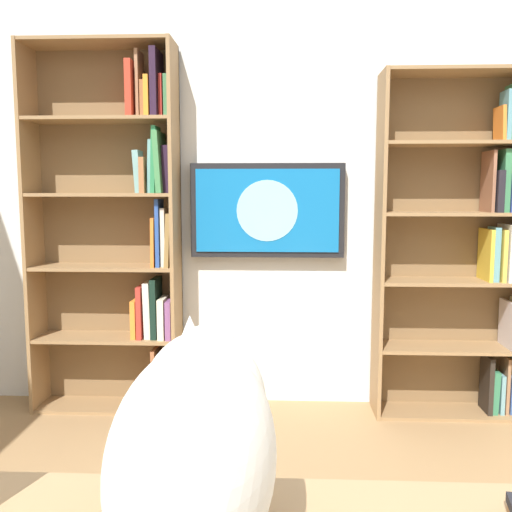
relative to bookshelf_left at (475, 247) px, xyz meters
The scene contains 5 objects.
wall_back 1.23m from the bookshelf_left, ahead, with size 4.52×0.06×2.70m, color silver.
bookshelf_left is the anchor object (origin of this frame).
bookshelf_right 2.13m from the bookshelf_left, ahead, with size 0.90×0.28×2.23m.
wall_mounted_tv 1.26m from the bookshelf_left, ahead, with size 0.95×0.07×0.58m.
cat 2.75m from the bookshelf_left, 61.84° to the left, with size 0.30×0.61×0.37m.
Camera 1 is at (-0.02, 1.24, 1.35)m, focal length 38.51 mm.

